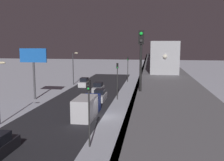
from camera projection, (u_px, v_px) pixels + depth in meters
ground_plane at (103, 117)px, 33.82m from camera, size 240.00×240.00×0.00m
avenue_asphalt at (63, 115)px, 34.65m from camera, size 11.00×93.05×0.01m
elevated_railway at (161, 76)px, 31.89m from camera, size 5.00×93.05×6.59m
subway_train at (157, 50)px, 52.12m from camera, size 2.94×55.47×3.40m
rail_signal at (141, 50)px, 16.40m from camera, size 0.36×0.41×4.00m
sedan_white at (84, 83)px, 57.76m from camera, size 1.91×4.11×1.97m
sedan_silver at (98, 88)px, 50.88m from camera, size 1.80×4.32×1.97m
sedan_white_2 at (100, 96)px, 43.38m from camera, size 1.80×4.48×1.97m
box_truck at (87, 107)px, 33.79m from camera, size 2.40×7.40×2.80m
traffic_light_near at (89, 104)px, 23.40m from camera, size 0.32×0.44×6.40m
traffic_light_mid at (117, 76)px, 43.49m from camera, size 0.32×0.44×6.40m
traffic_light_far at (128, 66)px, 63.58m from camera, size 0.32×0.44×6.40m
commercial_billboard at (33, 60)px, 43.45m from camera, size 4.80×0.36×8.90m
street_lamp_far at (74, 65)px, 59.29m from camera, size 1.35×0.44×7.65m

